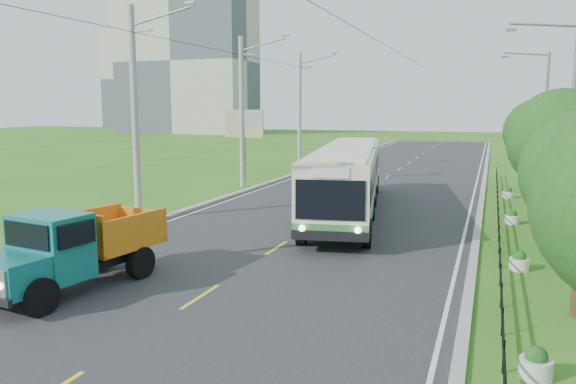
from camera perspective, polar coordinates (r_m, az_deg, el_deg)
The scene contains 26 objects.
ground at distance 16.38m, azimuth -8.88°, elevation -10.51°, with size 240.00×240.00×0.00m, color #2B6518.
road at distance 34.77m, azimuth 7.20°, elevation -0.33°, with size 14.00×120.00×0.02m, color #28282B.
curb_left at distance 37.00m, azimuth -3.73°, elevation 0.36°, with size 0.40×120.00×0.15m, color #9E9E99.
curb_right at distance 33.93m, azimuth 19.06°, elevation -0.88°, with size 0.30×120.00×0.10m, color #9E9E99.
edge_line_left at distance 36.79m, azimuth -2.95°, elevation 0.23°, with size 0.12×120.00×0.00m, color silver.
edge_line_right at distance 33.94m, azimuth 18.21°, elevation -0.88°, with size 0.12×120.00×0.00m, color silver.
centre_dash at distance 16.37m, azimuth -8.88°, elevation -10.44°, with size 0.12×2.20×0.00m, color yellow.
railing_right at distance 27.97m, azimuth 20.57°, elevation -2.36°, with size 0.04×40.00×0.60m, color black.
pole_near at distance 27.53m, azimuth -15.24°, elevation 7.77°, with size 3.51×0.32×10.00m.
pole_mid at distance 37.98m, azimuth -4.67°, elevation 8.16°, with size 3.51×0.32×10.00m.
pole_far at distance 49.14m, azimuth 1.23°, elevation 8.26°, with size 3.51×0.32×10.00m.
tree_third at distance 21.82m, azimuth 26.06°, elevation 4.17°, with size 3.60×3.62×6.00m.
tree_fourth at distance 27.81m, azimuth 24.76°, elevation 4.18°, with size 3.24×3.31×5.40m.
tree_fifth at distance 33.77m, azimuth 23.98°, elevation 5.31°, with size 3.48×3.52×5.80m.
tree_back at distance 39.76m, azimuth 23.40°, elevation 5.43°, with size 3.30×3.36×5.50m.
streetlight_mid at distance 27.69m, azimuth 26.58°, elevation 6.78°, with size 3.02×0.20×9.07m.
streetlight_far at distance 41.63m, azimuth 24.45°, elevation 7.20°, with size 3.02×0.20×9.07m.
planter_front at distance 12.61m, azimuth 23.87°, elevation -15.73°, with size 0.64×0.64×0.67m.
planter_near at distance 20.18m, azimuth 22.43°, elevation -6.56°, with size 0.64×0.64×0.67m.
planter_mid at distance 27.99m, azimuth 21.80°, elevation -2.45°, with size 0.64×0.64×0.67m.
planter_far at distance 35.89m, azimuth 21.45°, elevation -0.13°, with size 0.64×0.64×0.67m.
billboard_left at distance 41.24m, azimuth -4.48°, elevation 6.48°, with size 3.00×0.20×5.20m.
apartment_near at distance 125.64m, azimuth -10.18°, elevation 12.80°, with size 28.00×14.00×30.00m, color #B7B2A3.
apartment_far at distance 159.86m, azimuth -13.49°, elevation 11.03°, with size 24.00×14.00×26.00m, color #B7B2A3.
bus at distance 28.49m, azimuth 6.09°, elevation 1.80°, with size 5.68×17.47×3.33m.
dump_truck at distance 17.67m, azimuth -20.96°, elevation -4.99°, with size 2.93×5.94×2.39m.
Camera 1 is at (7.57, -13.52, 5.31)m, focal length 35.00 mm.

